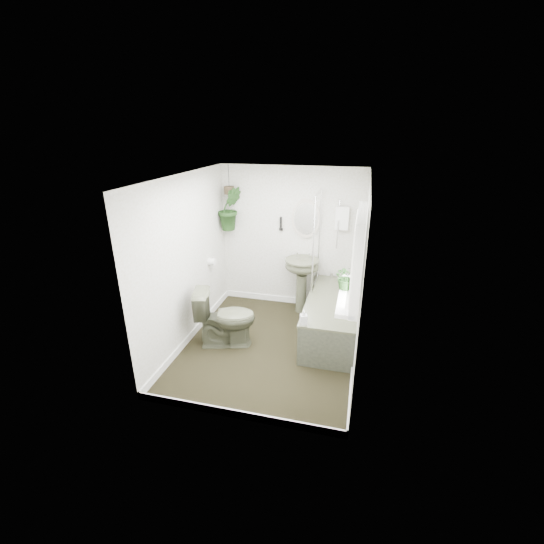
# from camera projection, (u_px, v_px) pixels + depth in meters

# --- Properties ---
(floor) EXTENTS (2.30, 2.80, 0.02)m
(floor) POSITION_uv_depth(u_px,v_px,m) (269.00, 346.00, 5.07)
(floor) COLOR black
(floor) RESTS_ON ground
(ceiling) EXTENTS (2.30, 2.80, 0.02)m
(ceiling) POSITION_uv_depth(u_px,v_px,m) (269.00, 176.00, 4.21)
(ceiling) COLOR white
(ceiling) RESTS_ON ground
(wall_back) EXTENTS (2.30, 0.02, 2.30)m
(wall_back) POSITION_uv_depth(u_px,v_px,m) (291.00, 238.00, 5.91)
(wall_back) COLOR white
(wall_back) RESTS_ON ground
(wall_front) EXTENTS (2.30, 0.02, 2.30)m
(wall_front) POSITION_uv_depth(u_px,v_px,m) (231.00, 322.00, 3.37)
(wall_front) COLOR white
(wall_front) RESTS_ON ground
(wall_left) EXTENTS (0.02, 2.80, 2.30)m
(wall_left) POSITION_uv_depth(u_px,v_px,m) (186.00, 261.00, 4.90)
(wall_left) COLOR white
(wall_left) RESTS_ON ground
(wall_right) EXTENTS (0.02, 2.80, 2.30)m
(wall_right) POSITION_uv_depth(u_px,v_px,m) (362.00, 278.00, 4.37)
(wall_right) COLOR white
(wall_right) RESTS_ON ground
(skirting) EXTENTS (2.30, 2.80, 0.10)m
(skirting) POSITION_uv_depth(u_px,v_px,m) (269.00, 343.00, 5.04)
(skirting) COLOR white
(skirting) RESTS_ON floor
(bathtub) EXTENTS (0.72, 1.72, 0.58)m
(bathtub) POSITION_uv_depth(u_px,v_px,m) (332.00, 317.00, 5.22)
(bathtub) COLOR #50533D
(bathtub) RESTS_ON floor
(bath_screen) EXTENTS (0.04, 0.72, 1.40)m
(bath_screen) POSITION_uv_depth(u_px,v_px,m) (317.00, 240.00, 5.37)
(bath_screen) COLOR silver
(bath_screen) RESTS_ON bathtub
(shower_box) EXTENTS (0.20, 0.10, 0.35)m
(shower_box) POSITION_uv_depth(u_px,v_px,m) (342.00, 218.00, 5.51)
(shower_box) COLOR white
(shower_box) RESTS_ON wall_back
(oval_mirror) EXTENTS (0.46, 0.03, 0.62)m
(oval_mirror) POSITION_uv_depth(u_px,v_px,m) (306.00, 219.00, 5.68)
(oval_mirror) COLOR beige
(oval_mirror) RESTS_ON wall_back
(wall_sconce) EXTENTS (0.04, 0.04, 0.22)m
(wall_sconce) POSITION_uv_depth(u_px,v_px,m) (281.00, 224.00, 5.80)
(wall_sconce) COLOR black
(wall_sconce) RESTS_ON wall_back
(toilet_roll_holder) EXTENTS (0.11, 0.11, 0.11)m
(toilet_roll_holder) POSITION_uv_depth(u_px,v_px,m) (212.00, 262.00, 5.61)
(toilet_roll_holder) COLOR white
(toilet_roll_holder) RESTS_ON wall_left
(window_recess) EXTENTS (0.08, 1.00, 0.90)m
(window_recess) POSITION_uv_depth(u_px,v_px,m) (358.00, 257.00, 3.57)
(window_recess) COLOR white
(window_recess) RESTS_ON wall_right
(window_sill) EXTENTS (0.18, 1.00, 0.04)m
(window_sill) POSITION_uv_depth(u_px,v_px,m) (348.00, 294.00, 3.74)
(window_sill) COLOR white
(window_sill) RESTS_ON wall_right
(window_blinds) EXTENTS (0.01, 0.86, 0.76)m
(window_blinds) POSITION_uv_depth(u_px,v_px,m) (354.00, 256.00, 3.58)
(window_blinds) COLOR white
(window_blinds) RESTS_ON wall_right
(toilet) EXTENTS (0.90, 0.67, 0.82)m
(toilet) POSITION_uv_depth(u_px,v_px,m) (225.00, 317.00, 4.97)
(toilet) COLOR #50533D
(toilet) RESTS_ON floor
(pedestal_sink) EXTENTS (0.57, 0.49, 0.91)m
(pedestal_sink) POSITION_uv_depth(u_px,v_px,m) (301.00, 286.00, 5.86)
(pedestal_sink) COLOR #50533D
(pedestal_sink) RESTS_ON floor
(sill_plant) EXTENTS (0.30, 0.28, 0.27)m
(sill_plant) POSITION_uv_depth(u_px,v_px,m) (346.00, 277.00, 3.78)
(sill_plant) COLOR black
(sill_plant) RESTS_ON window_sill
(hanging_plant) EXTENTS (0.49, 0.47, 0.70)m
(hanging_plant) POSITION_uv_depth(u_px,v_px,m) (230.00, 208.00, 5.81)
(hanging_plant) COLOR black
(hanging_plant) RESTS_ON ceiling
(soap_bottle) EXTENTS (0.11, 0.11, 0.19)m
(soap_bottle) POSITION_uv_depth(u_px,v_px,m) (304.00, 317.00, 4.44)
(soap_bottle) COLOR black
(soap_bottle) RESTS_ON bathtub
(hanging_pot) EXTENTS (0.16, 0.16, 0.12)m
(hanging_pot) POSITION_uv_depth(u_px,v_px,m) (229.00, 190.00, 5.70)
(hanging_pot) COLOR #3B2F1F
(hanging_pot) RESTS_ON ceiling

